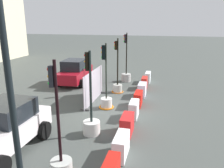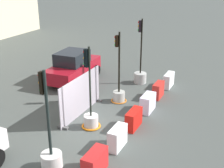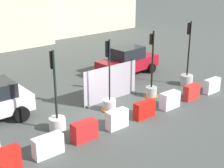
{
  "view_description": "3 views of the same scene",
  "coord_description": "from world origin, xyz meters",
  "px_view_note": "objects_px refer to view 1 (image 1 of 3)",
  "views": [
    {
      "loc": [
        -11.17,
        -2.69,
        4.63
      ],
      "look_at": [
        -0.5,
        -0.12,
        1.53
      ],
      "focal_mm": 36.48,
      "sensor_mm": 36.0,
      "label": 1
    },
    {
      "loc": [
        -9.69,
        -5.26,
        6.39
      ],
      "look_at": [
        1.9,
        0.22,
        1.32
      ],
      "focal_mm": 48.23,
      "sensor_mm": 36.0,
      "label": 2
    },
    {
      "loc": [
        -9.4,
        -11.25,
        6.76
      ],
      "look_at": [
        0.46,
        0.63,
        1.17
      ],
      "focal_mm": 54.11,
      "sensor_mm": 36.0,
      "label": 3
    }
  ],
  "objects_px": {
    "traffic_light_0": "(61,163)",
    "traffic_light_4": "(126,74)",
    "construction_barrier_3": "(134,110)",
    "construction_barrier_4": "(138,99)",
    "car_red_compact": "(75,72)",
    "traffic_light_3": "(117,84)",
    "construction_barrier_1": "(121,146)",
    "construction_barrier_2": "(127,125)",
    "construction_barrier_7": "(148,77)",
    "street_lamp_post": "(5,47)",
    "traffic_light_2": "(106,98)",
    "construction_barrier_6": "(144,83)",
    "construction_barrier_5": "(142,90)",
    "car_white_van": "(2,128)",
    "traffic_light_1": "(91,121)"
  },
  "relations": [
    {
      "from": "car_red_compact",
      "to": "street_lamp_post",
      "type": "xyz_separation_m",
      "value": [
        -11.89,
        -3.63,
        3.28
      ]
    },
    {
      "from": "construction_barrier_2",
      "to": "traffic_light_1",
      "type": "bearing_deg",
      "value": 105.28
    },
    {
      "from": "traffic_light_4",
      "to": "construction_barrier_4",
      "type": "xyz_separation_m",
      "value": [
        -5.03,
        -1.58,
        -0.2
      ]
    },
    {
      "from": "traffic_light_2",
      "to": "construction_barrier_2",
      "type": "bearing_deg",
      "value": -148.4
    },
    {
      "from": "traffic_light_3",
      "to": "construction_barrier_2",
      "type": "distance_m",
      "value": 5.71
    },
    {
      "from": "traffic_light_0",
      "to": "traffic_light_4",
      "type": "relative_size",
      "value": 0.98
    },
    {
      "from": "traffic_light_4",
      "to": "construction_barrier_7",
      "type": "xyz_separation_m",
      "value": [
        0.08,
        -1.68,
        -0.2
      ]
    },
    {
      "from": "construction_barrier_4",
      "to": "construction_barrier_7",
      "type": "distance_m",
      "value": 5.11
    },
    {
      "from": "construction_barrier_7",
      "to": "car_white_van",
      "type": "distance_m",
      "value": 11.6
    },
    {
      "from": "construction_barrier_5",
      "to": "construction_barrier_6",
      "type": "bearing_deg",
      "value": 0.83
    },
    {
      "from": "construction_barrier_1",
      "to": "construction_barrier_4",
      "type": "distance_m",
      "value": 5.03
    },
    {
      "from": "traffic_light_4",
      "to": "construction_barrier_1",
      "type": "height_order",
      "value": "traffic_light_4"
    },
    {
      "from": "traffic_light_0",
      "to": "car_red_compact",
      "type": "xyz_separation_m",
      "value": [
        10.33,
        3.83,
        0.34
      ]
    },
    {
      "from": "traffic_light_2",
      "to": "construction_barrier_5",
      "type": "relative_size",
      "value": 3.37
    },
    {
      "from": "traffic_light_3",
      "to": "construction_barrier_3",
      "type": "distance_m",
      "value": 4.14
    },
    {
      "from": "traffic_light_0",
      "to": "traffic_light_3",
      "type": "xyz_separation_m",
      "value": [
        8.73,
        0.17,
        0.07
      ]
    },
    {
      "from": "traffic_light_2",
      "to": "construction_barrier_7",
      "type": "distance_m",
      "value": 6.09
    },
    {
      "from": "traffic_light_4",
      "to": "construction_barrier_6",
      "type": "relative_size",
      "value": 3.83
    },
    {
      "from": "car_white_van",
      "to": "traffic_light_4",
      "type": "bearing_deg",
      "value": -13.82
    },
    {
      "from": "construction_barrier_1",
      "to": "traffic_light_0",
      "type": "bearing_deg",
      "value": 135.51
    },
    {
      "from": "car_red_compact",
      "to": "construction_barrier_2",
      "type": "bearing_deg",
      "value": -143.39
    },
    {
      "from": "construction_barrier_6",
      "to": "car_red_compact",
      "type": "relative_size",
      "value": 0.23
    },
    {
      "from": "construction_barrier_3",
      "to": "car_red_compact",
      "type": "relative_size",
      "value": 0.23
    },
    {
      "from": "traffic_light_0",
      "to": "construction_barrier_1",
      "type": "distance_m",
      "value": 2.18
    },
    {
      "from": "construction_barrier_3",
      "to": "construction_barrier_4",
      "type": "bearing_deg",
      "value": -0.08
    },
    {
      "from": "traffic_light_0",
      "to": "construction_barrier_4",
      "type": "xyz_separation_m",
      "value": [
        6.58,
        -1.48,
        -0.12
      ]
    },
    {
      "from": "construction_barrier_3",
      "to": "construction_barrier_7",
      "type": "relative_size",
      "value": 0.92
    },
    {
      "from": "construction_barrier_3",
      "to": "construction_barrier_7",
      "type": "xyz_separation_m",
      "value": [
        6.75,
        -0.1,
        -0.02
      ]
    },
    {
      "from": "construction_barrier_4",
      "to": "construction_barrier_6",
      "type": "xyz_separation_m",
      "value": [
        3.45,
        0.0,
        0.01
      ]
    },
    {
      "from": "construction_barrier_1",
      "to": "construction_barrier_7",
      "type": "distance_m",
      "value": 10.14
    },
    {
      "from": "car_white_van",
      "to": "street_lamp_post",
      "type": "distance_m",
      "value": 4.81
    },
    {
      "from": "traffic_light_3",
      "to": "construction_barrier_5",
      "type": "bearing_deg",
      "value": -103.96
    },
    {
      "from": "construction_barrier_7",
      "to": "street_lamp_post",
      "type": "distance_m",
      "value": 13.88
    },
    {
      "from": "construction_barrier_1",
      "to": "car_red_compact",
      "type": "height_order",
      "value": "car_red_compact"
    },
    {
      "from": "construction_barrier_6",
      "to": "street_lamp_post",
      "type": "bearing_deg",
      "value": 171.76
    },
    {
      "from": "traffic_light_4",
      "to": "traffic_light_3",
      "type": "bearing_deg",
      "value": 178.67
    },
    {
      "from": "traffic_light_3",
      "to": "construction_barrier_3",
      "type": "relative_size",
      "value": 3.56
    },
    {
      "from": "construction_barrier_1",
      "to": "car_white_van",
      "type": "bearing_deg",
      "value": 98.3
    },
    {
      "from": "traffic_light_2",
      "to": "construction_barrier_6",
      "type": "bearing_deg",
      "value": -21.63
    },
    {
      "from": "car_red_compact",
      "to": "construction_barrier_4",
      "type": "bearing_deg",
      "value": -125.22
    },
    {
      "from": "construction_barrier_5",
      "to": "car_red_compact",
      "type": "distance_m",
      "value": 5.72
    },
    {
      "from": "traffic_light_1",
      "to": "construction_barrier_1",
      "type": "relative_size",
      "value": 3.05
    },
    {
      "from": "street_lamp_post",
      "to": "construction_barrier_4",
      "type": "bearing_deg",
      "value": -11.65
    },
    {
      "from": "traffic_light_0",
      "to": "street_lamp_post",
      "type": "bearing_deg",
      "value": 172.75
    },
    {
      "from": "construction_barrier_3",
      "to": "construction_barrier_4",
      "type": "distance_m",
      "value": 1.65
    },
    {
      "from": "construction_barrier_3",
      "to": "car_red_compact",
      "type": "distance_m",
      "value": 7.58
    },
    {
      "from": "traffic_light_2",
      "to": "traffic_light_4",
      "type": "xyz_separation_m",
      "value": [
        5.75,
        -0.07,
        0.05
      ]
    },
    {
      "from": "construction_barrier_1",
      "to": "car_red_compact",
      "type": "distance_m",
      "value": 10.29
    },
    {
      "from": "traffic_light_4",
      "to": "construction_barrier_7",
      "type": "height_order",
      "value": "traffic_light_4"
    },
    {
      "from": "traffic_light_4",
      "to": "construction_barrier_4",
      "type": "distance_m",
      "value": 5.27
    }
  ]
}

